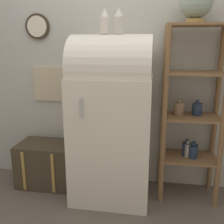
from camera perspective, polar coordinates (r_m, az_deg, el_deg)
ground_plane at (r=2.67m, az=-0.88°, el=-19.79°), size 12.00×12.00×0.00m
wall_back at (r=2.78m, az=1.09°, el=11.30°), size 7.00×0.09×2.70m
refrigerator at (r=2.52m, az=-0.02°, el=-1.11°), size 0.75×0.68×1.59m
suitcase_trunk at (r=3.02m, az=-14.13°, el=-10.87°), size 0.58×0.41×0.47m
shelf_unit at (r=2.61m, az=16.92°, el=0.33°), size 0.57×0.38×1.68m
globe at (r=2.57m, az=17.84°, el=21.73°), size 0.29×0.29×0.33m
vase_left at (r=2.43m, az=-1.57°, el=19.01°), size 0.08×0.08×0.22m
vase_center at (r=2.44m, az=1.46°, el=19.03°), size 0.10×0.10×0.22m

